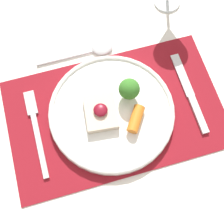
{
  "coord_description": "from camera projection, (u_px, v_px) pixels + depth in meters",
  "views": [
    {
      "loc": [
        -0.08,
        -0.24,
        1.43
      ],
      "look_at": [
        -0.01,
        -0.0,
        0.77
      ],
      "focal_mm": 50.0,
      "sensor_mm": 36.0,
      "label": 1
    }
  ],
  "objects": [
    {
      "name": "ground_plane",
      "position": [
        114.0,
        169.0,
        1.43
      ],
      "size": [
        8.0,
        8.0,
        0.0
      ],
      "primitive_type": "plane",
      "color": "#4C4742"
    },
    {
      "name": "dining_table",
      "position": [
        115.0,
        124.0,
        0.81
      ],
      "size": [
        1.19,
        1.29,
        0.75
      ],
      "color": "white",
      "rests_on": "ground_plane"
    },
    {
      "name": "placemat",
      "position": [
        115.0,
        113.0,
        0.73
      ],
      "size": [
        0.5,
        0.3,
        0.0
      ],
      "primitive_type": "cube",
      "color": "maroon",
      "rests_on": "dining_table"
    },
    {
      "name": "dinner_plate",
      "position": [
        113.0,
        112.0,
        0.71
      ],
      "size": [
        0.29,
        0.29,
        0.07
      ],
      "color": "white",
      "rests_on": "placemat"
    },
    {
      "name": "fork",
      "position": [
        36.0,
        126.0,
        0.71
      ],
      "size": [
        0.02,
        0.21,
        0.01
      ],
      "rotation": [
        0.0,
        0.0,
        0.04
      ],
      "color": "silver",
      "rests_on": "placemat"
    },
    {
      "name": "knife",
      "position": [
        191.0,
        98.0,
        0.73
      ],
      "size": [
        0.02,
        0.21,
        0.01
      ],
      "rotation": [
        0.0,
        0.0,
        -0.04
      ],
      "color": "silver",
      "rests_on": "placemat"
    },
    {
      "name": "spoon",
      "position": [
        94.0,
        49.0,
        0.78
      ],
      "size": [
        0.19,
        0.04,
        0.02
      ],
      "rotation": [
        0.0,
        0.0,
        -0.04
      ],
      "color": "silver",
      "rests_on": "dining_table"
    }
  ]
}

